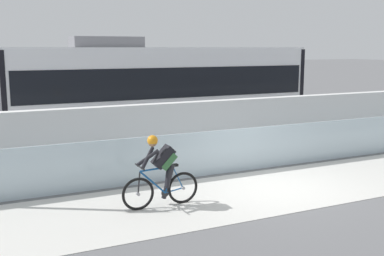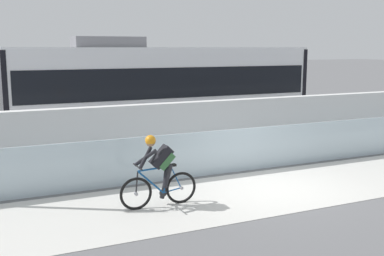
{
  "view_description": "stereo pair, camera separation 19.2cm",
  "coord_description": "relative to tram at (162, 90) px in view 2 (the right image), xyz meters",
  "views": [
    {
      "loc": [
        -6.7,
        -9.22,
        3.44
      ],
      "look_at": [
        -1.16,
        2.35,
        1.25
      ],
      "focal_mm": 44.11,
      "sensor_mm": 36.0,
      "label": 1
    },
    {
      "loc": [
        -6.52,
        -9.3,
        3.44
      ],
      "look_at": [
        -1.16,
        2.35,
        1.25
      ],
      "focal_mm": 44.11,
      "sensor_mm": 36.0,
      "label": 2
    }
  ],
  "objects": [
    {
      "name": "tram",
      "position": [
        0.0,
        0.0,
        0.0
      ],
      "size": [
        11.06,
        2.54,
        3.81
      ],
      "color": "silver",
      "rests_on": "ground"
    },
    {
      "name": "ground_plane",
      "position": [
        0.3,
        -6.85,
        -1.89
      ],
      "size": [
        200.0,
        200.0,
        0.0
      ],
      "primitive_type": "plane",
      "color": "slate"
    },
    {
      "name": "tram_rail_near",
      "position": [
        0.3,
        -0.72,
        -1.89
      ],
      "size": [
        32.0,
        0.08,
        0.01
      ],
      "primitive_type": "cube",
      "color": "#595654",
      "rests_on": "ground"
    },
    {
      "name": "bike_path_deck",
      "position": [
        0.3,
        -6.85,
        -1.89
      ],
      "size": [
        32.0,
        3.2,
        0.01
      ],
      "primitive_type": "cube",
      "color": "silver",
      "rests_on": "ground"
    },
    {
      "name": "concrete_barrier_wall",
      "position": [
        0.3,
        -3.2,
        -0.98
      ],
      "size": [
        32.0,
        0.36,
        1.82
      ],
      "primitive_type": "cube",
      "color": "white",
      "rests_on": "ground"
    },
    {
      "name": "tram_rail_far",
      "position": [
        0.3,
        0.72,
        -1.89
      ],
      "size": [
        32.0,
        0.08,
        0.01
      ],
      "primitive_type": "cube",
      "color": "#595654",
      "rests_on": "ground"
    },
    {
      "name": "cyclist_on_bike",
      "position": [
        -2.73,
        -6.85,
        -1.11
      ],
      "size": [
        1.77,
        0.58,
        1.61
      ],
      "color": "black",
      "rests_on": "ground"
    },
    {
      "name": "glass_parapet",
      "position": [
        0.3,
        -5.0,
        -1.28
      ],
      "size": [
        32.0,
        0.05,
        1.22
      ],
      "primitive_type": "cube",
      "color": "silver",
      "rests_on": "ground"
    }
  ]
}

